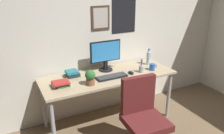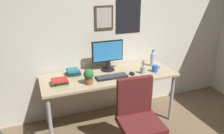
# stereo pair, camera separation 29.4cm
# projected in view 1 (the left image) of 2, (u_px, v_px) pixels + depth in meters

# --- Properties ---
(wall_back) EXTENTS (4.40, 0.10, 2.60)m
(wall_back) POSITION_uv_depth(u_px,v_px,m) (107.00, 29.00, 3.31)
(wall_back) COLOR silver
(wall_back) RESTS_ON ground_plane
(desk) EXTENTS (1.86, 0.68, 0.76)m
(desk) POSITION_uv_depth(u_px,v_px,m) (109.00, 80.00, 3.11)
(desk) COLOR tan
(desk) RESTS_ON ground_plane
(office_chair) EXTENTS (0.56, 0.57, 0.95)m
(office_chair) POSITION_uv_depth(u_px,v_px,m) (143.00, 114.00, 2.58)
(office_chair) COLOR #591E1E
(office_chair) RESTS_ON ground_plane
(monitor) EXTENTS (0.46, 0.20, 0.43)m
(monitor) POSITION_uv_depth(u_px,v_px,m) (106.00, 54.00, 3.16)
(monitor) COLOR black
(monitor) RESTS_ON desk
(keyboard) EXTENTS (0.43, 0.15, 0.03)m
(keyboard) POSITION_uv_depth(u_px,v_px,m) (112.00, 77.00, 2.99)
(keyboard) COLOR black
(keyboard) RESTS_ON desk
(computer_mouse) EXTENTS (0.06, 0.11, 0.04)m
(computer_mouse) POSITION_uv_depth(u_px,v_px,m) (131.00, 73.00, 3.11)
(computer_mouse) COLOR black
(computer_mouse) RESTS_ON desk
(water_bottle) EXTENTS (0.07, 0.07, 0.25)m
(water_bottle) POSITION_uv_depth(u_px,v_px,m) (149.00, 58.00, 3.43)
(water_bottle) COLOR silver
(water_bottle) RESTS_ON desk
(coffee_mug_near) EXTENTS (0.12, 0.08, 0.10)m
(coffee_mug_near) POSITION_uv_depth(u_px,v_px,m) (152.00, 67.00, 3.24)
(coffee_mug_near) COLOR #2659B2
(coffee_mug_near) RESTS_ON desk
(potted_plant) EXTENTS (0.13, 0.13, 0.20)m
(potted_plant) POSITION_uv_depth(u_px,v_px,m) (90.00, 77.00, 2.75)
(potted_plant) COLOR brown
(potted_plant) RESTS_ON desk
(pen_cup) EXTENTS (0.07, 0.07, 0.20)m
(pen_cup) POSITION_uv_depth(u_px,v_px,m) (141.00, 69.00, 3.15)
(pen_cup) COLOR #9EA0A5
(pen_cup) RESTS_ON desk
(book_stack_left) EXTENTS (0.22, 0.17, 0.07)m
(book_stack_left) POSITION_uv_depth(u_px,v_px,m) (61.00, 84.00, 2.73)
(book_stack_left) COLOR #33723F
(book_stack_left) RESTS_ON desk
(book_stack_right) EXTENTS (0.20, 0.16, 0.09)m
(book_stack_right) POSITION_uv_depth(u_px,v_px,m) (72.00, 74.00, 2.99)
(book_stack_right) COLOR #33723F
(book_stack_right) RESTS_ON desk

